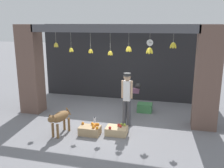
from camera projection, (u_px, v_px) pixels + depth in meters
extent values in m
plane|color=slate|center=(109.00, 122.00, 8.01)|extent=(60.00, 60.00, 0.00)
cube|color=#232326|center=(126.00, 63.00, 10.12)|extent=(7.06, 0.12, 3.05)
cube|color=brown|center=(31.00, 69.00, 8.62)|extent=(0.70, 0.60, 3.05)
cube|color=brown|center=(207.00, 78.00, 7.23)|extent=(0.70, 0.60, 3.05)
cube|color=#4C4C51|center=(110.00, 28.00, 7.42)|extent=(5.16, 0.24, 0.24)
cylinder|color=#B2AD99|center=(56.00, 37.00, 7.96)|extent=(0.01, 0.01, 0.34)
ellipsoid|color=gold|center=(57.00, 45.00, 8.01)|extent=(0.10, 0.06, 0.16)
ellipsoid|color=gold|center=(57.00, 45.00, 8.05)|extent=(0.08, 0.10, 0.17)
ellipsoid|color=gold|center=(56.00, 45.00, 8.06)|extent=(0.08, 0.10, 0.17)
ellipsoid|color=gold|center=(55.00, 45.00, 8.03)|extent=(0.10, 0.06, 0.16)
ellipsoid|color=gold|center=(55.00, 45.00, 7.99)|extent=(0.08, 0.10, 0.17)
ellipsoid|color=gold|center=(56.00, 45.00, 7.98)|extent=(0.08, 0.10, 0.17)
cylinder|color=#B2AD99|center=(71.00, 40.00, 7.83)|extent=(0.01, 0.01, 0.49)
ellipsoid|color=yellow|center=(72.00, 50.00, 7.90)|extent=(0.10, 0.05, 0.15)
ellipsoid|color=yellow|center=(72.00, 50.00, 7.94)|extent=(0.05, 0.10, 0.15)
ellipsoid|color=yellow|center=(70.00, 50.00, 7.92)|extent=(0.10, 0.05, 0.15)
ellipsoid|color=yellow|center=(71.00, 50.00, 7.87)|extent=(0.05, 0.10, 0.15)
cylinder|color=#B2AD99|center=(90.00, 41.00, 7.68)|extent=(0.01, 0.01, 0.51)
ellipsoid|color=yellow|center=(92.00, 51.00, 7.75)|extent=(0.10, 0.05, 0.15)
ellipsoid|color=yellow|center=(91.00, 51.00, 7.79)|extent=(0.05, 0.10, 0.15)
ellipsoid|color=yellow|center=(89.00, 51.00, 7.77)|extent=(0.10, 0.05, 0.15)
ellipsoid|color=yellow|center=(90.00, 51.00, 7.72)|extent=(0.05, 0.10, 0.15)
cylinder|color=#B2AD99|center=(110.00, 42.00, 7.52)|extent=(0.01, 0.01, 0.55)
ellipsoid|color=yellow|center=(111.00, 53.00, 7.59)|extent=(0.10, 0.06, 0.16)
ellipsoid|color=yellow|center=(111.00, 53.00, 7.63)|extent=(0.08, 0.10, 0.16)
ellipsoid|color=yellow|center=(110.00, 53.00, 7.64)|extent=(0.08, 0.10, 0.16)
ellipsoid|color=yellow|center=(109.00, 53.00, 7.61)|extent=(0.10, 0.06, 0.16)
ellipsoid|color=yellow|center=(109.00, 53.00, 7.57)|extent=(0.08, 0.10, 0.16)
ellipsoid|color=yellow|center=(111.00, 53.00, 7.56)|extent=(0.08, 0.10, 0.16)
cylinder|color=#B2AD99|center=(129.00, 40.00, 7.40)|extent=(0.01, 0.01, 0.40)
ellipsoid|color=yellow|center=(130.00, 49.00, 7.46)|extent=(0.12, 0.06, 0.18)
ellipsoid|color=yellow|center=(130.00, 49.00, 7.50)|extent=(0.10, 0.11, 0.19)
ellipsoid|color=yellow|center=(128.00, 49.00, 7.51)|extent=(0.10, 0.11, 0.19)
ellipsoid|color=yellow|center=(127.00, 49.00, 7.48)|extent=(0.12, 0.06, 0.18)
ellipsoid|color=yellow|center=(128.00, 49.00, 7.44)|extent=(0.10, 0.11, 0.19)
ellipsoid|color=yellow|center=(129.00, 49.00, 7.43)|extent=(0.10, 0.11, 0.19)
cylinder|color=#B2AD99|center=(150.00, 40.00, 7.24)|extent=(0.01, 0.01, 0.42)
ellipsoid|color=yellow|center=(151.00, 51.00, 7.30)|extent=(0.14, 0.07, 0.21)
ellipsoid|color=yellow|center=(150.00, 51.00, 7.36)|extent=(0.07, 0.14, 0.21)
ellipsoid|color=yellow|center=(148.00, 51.00, 7.32)|extent=(0.14, 0.07, 0.21)
ellipsoid|color=yellow|center=(149.00, 51.00, 7.26)|extent=(0.07, 0.14, 0.21)
cylinder|color=#B2AD99|center=(174.00, 38.00, 7.07)|extent=(0.01, 0.01, 0.26)
ellipsoid|color=yellow|center=(175.00, 45.00, 7.11)|extent=(0.12, 0.07, 0.19)
ellipsoid|color=yellow|center=(173.00, 45.00, 7.16)|extent=(0.07, 0.12, 0.19)
ellipsoid|color=yellow|center=(171.00, 45.00, 7.13)|extent=(0.12, 0.07, 0.19)
ellipsoid|color=yellow|center=(173.00, 46.00, 7.07)|extent=(0.07, 0.12, 0.19)
ellipsoid|color=brown|center=(61.00, 116.00, 7.01)|extent=(0.41, 0.73, 0.28)
cylinder|color=brown|center=(58.00, 131.00, 6.82)|extent=(0.07, 0.07, 0.41)
cylinder|color=brown|center=(53.00, 130.00, 6.89)|extent=(0.07, 0.07, 0.41)
cylinder|color=brown|center=(69.00, 124.00, 7.28)|extent=(0.07, 0.07, 0.41)
cylinder|color=brown|center=(64.00, 124.00, 7.35)|extent=(0.07, 0.07, 0.41)
ellipsoid|color=brown|center=(52.00, 119.00, 6.66)|extent=(0.22, 0.28, 0.19)
cone|color=brown|center=(53.00, 116.00, 6.61)|extent=(0.06, 0.06, 0.08)
cone|color=brown|center=(50.00, 115.00, 6.66)|extent=(0.06, 0.06, 0.08)
cylinder|color=brown|center=(68.00, 111.00, 7.33)|extent=(0.09, 0.22, 0.28)
cylinder|color=#424247|center=(129.00, 113.00, 7.59)|extent=(0.11, 0.11, 0.81)
cylinder|color=#424247|center=(124.00, 113.00, 7.62)|extent=(0.11, 0.11, 0.81)
cube|color=white|center=(127.00, 91.00, 7.44)|extent=(0.20, 0.17, 0.61)
cylinder|color=tan|center=(132.00, 90.00, 7.40)|extent=(0.06, 0.06, 0.54)
cylinder|color=tan|center=(122.00, 89.00, 7.46)|extent=(0.06, 0.06, 0.54)
sphere|color=tan|center=(127.00, 77.00, 7.34)|extent=(0.21, 0.21, 0.21)
cylinder|color=#2D2D2D|center=(127.00, 74.00, 7.32)|extent=(0.21, 0.21, 0.07)
cube|color=#2D2D2D|center=(127.00, 76.00, 7.23)|extent=(0.18, 0.12, 0.01)
cylinder|color=#56565B|center=(125.00, 106.00, 8.24)|extent=(0.11, 0.11, 0.83)
cylinder|color=#56565B|center=(129.00, 107.00, 8.16)|extent=(0.11, 0.11, 0.83)
cube|color=#754760|center=(132.00, 90.00, 8.30)|extent=(0.45, 0.65, 0.32)
sphere|color=black|center=(138.00, 86.00, 8.57)|extent=(0.20, 0.20, 0.20)
cube|color=tan|center=(90.00, 131.00, 7.07)|extent=(0.59, 0.38, 0.24)
sphere|color=orange|center=(95.00, 126.00, 7.02)|extent=(0.08, 0.08, 0.08)
sphere|color=orange|center=(92.00, 124.00, 7.16)|extent=(0.08, 0.08, 0.08)
sphere|color=orange|center=(83.00, 123.00, 7.19)|extent=(0.08, 0.08, 0.08)
sphere|color=orange|center=(96.00, 124.00, 7.12)|extent=(0.08, 0.08, 0.08)
sphere|color=orange|center=(93.00, 125.00, 7.08)|extent=(0.08, 0.08, 0.08)
sphere|color=orange|center=(97.00, 128.00, 6.87)|extent=(0.08, 0.08, 0.08)
sphere|color=orange|center=(98.00, 124.00, 7.11)|extent=(0.08, 0.08, 0.08)
sphere|color=orange|center=(93.00, 127.00, 6.92)|extent=(0.08, 0.08, 0.08)
sphere|color=orange|center=(95.00, 124.00, 7.10)|extent=(0.08, 0.08, 0.08)
cube|color=tan|center=(117.00, 131.00, 7.08)|extent=(0.60, 0.43, 0.22)
sphere|color=#99B238|center=(121.00, 124.00, 7.17)|extent=(0.08, 0.08, 0.08)
sphere|color=red|center=(119.00, 125.00, 7.13)|extent=(0.08, 0.08, 0.08)
sphere|color=red|center=(120.00, 126.00, 7.05)|extent=(0.08, 0.08, 0.08)
sphere|color=red|center=(110.00, 128.00, 6.93)|extent=(0.08, 0.08, 0.08)
sphere|color=#99B238|center=(124.00, 125.00, 7.15)|extent=(0.08, 0.08, 0.08)
cube|color=#42844C|center=(145.00, 108.00, 8.88)|extent=(0.51, 0.40, 0.30)
cylinder|color=silver|center=(95.00, 121.00, 7.73)|extent=(0.08, 0.08, 0.24)
cylinder|color=black|center=(95.00, 117.00, 7.70)|extent=(0.04, 0.04, 0.03)
cylinder|color=black|center=(150.00, 43.00, 9.63)|extent=(0.27, 0.01, 0.27)
cylinder|color=white|center=(150.00, 43.00, 9.62)|extent=(0.26, 0.02, 0.26)
cube|color=black|center=(150.00, 42.00, 9.60)|extent=(0.01, 0.01, 0.07)
cube|color=black|center=(151.00, 43.00, 9.60)|extent=(0.10, 0.01, 0.01)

